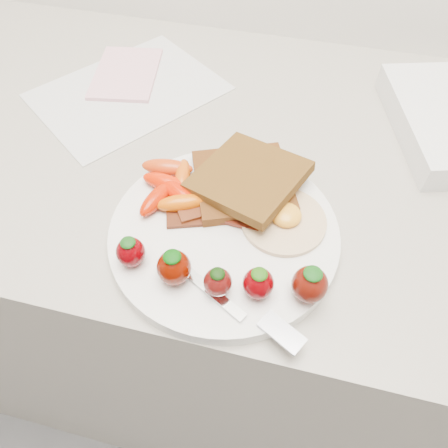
# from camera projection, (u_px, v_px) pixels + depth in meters

# --- Properties ---
(counter) EXTENTS (2.00, 0.60, 0.90)m
(counter) POSITION_uv_depth(u_px,v_px,m) (247.00, 297.00, 0.98)
(counter) COLOR gray
(counter) RESTS_ON ground
(plate) EXTENTS (0.27, 0.27, 0.02)m
(plate) POSITION_uv_depth(u_px,v_px,m) (224.00, 234.00, 0.52)
(plate) COLOR white
(plate) RESTS_ON counter
(toast_lower) EXTENTS (0.15, 0.15, 0.01)m
(toast_lower) POSITION_uv_depth(u_px,v_px,m) (243.00, 182.00, 0.54)
(toast_lower) COLOR #432611
(toast_lower) RESTS_ON plate
(toast_upper) EXTENTS (0.15, 0.15, 0.03)m
(toast_upper) POSITION_uv_depth(u_px,v_px,m) (248.00, 177.00, 0.53)
(toast_upper) COLOR #4E2D10
(toast_upper) RESTS_ON toast_lower
(fried_egg) EXTENTS (0.12, 0.12, 0.02)m
(fried_egg) POSITION_uv_depth(u_px,v_px,m) (284.00, 219.00, 0.51)
(fried_egg) COLOR beige
(fried_egg) RESTS_ON plate
(bacon_strips) EXTENTS (0.11, 0.08, 0.01)m
(bacon_strips) POSITION_uv_depth(u_px,v_px,m) (216.00, 212.00, 0.52)
(bacon_strips) COLOR #391107
(bacon_strips) RESTS_ON plate
(baby_carrots) EXTENTS (0.10, 0.11, 0.02)m
(baby_carrots) POSITION_uv_depth(u_px,v_px,m) (172.00, 186.00, 0.54)
(baby_carrots) COLOR red
(baby_carrots) RESTS_ON plate
(strawberries) EXTENTS (0.23, 0.05, 0.05)m
(strawberries) POSITION_uv_depth(u_px,v_px,m) (223.00, 274.00, 0.45)
(strawberries) COLOR #580004
(strawberries) RESTS_ON plate
(fork) EXTENTS (0.17, 0.09, 0.00)m
(fork) POSITION_uv_depth(u_px,v_px,m) (238.00, 305.00, 0.45)
(fork) COLOR silver
(fork) RESTS_ON plate
(paper_sheet) EXTENTS (0.33, 0.34, 0.00)m
(paper_sheet) POSITION_uv_depth(u_px,v_px,m) (128.00, 92.00, 0.70)
(paper_sheet) COLOR silver
(paper_sheet) RESTS_ON counter
(notepad) EXTENTS (0.12, 0.16, 0.01)m
(notepad) POSITION_uv_depth(u_px,v_px,m) (126.00, 73.00, 0.72)
(notepad) COLOR #E8A8B9
(notepad) RESTS_ON paper_sheet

